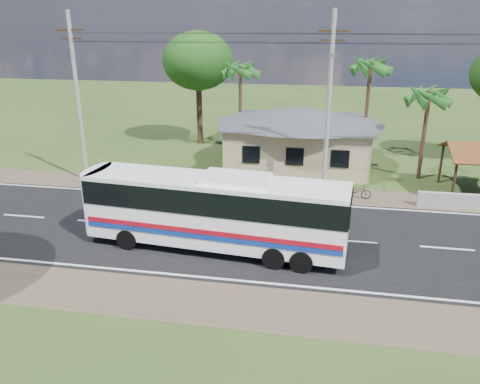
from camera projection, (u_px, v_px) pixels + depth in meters
The scene contains 11 objects.
ground at pixel (262, 235), 24.04m from camera, with size 120.00×120.00×0.00m, color #264217.
road at pixel (262, 234), 24.03m from camera, with size 120.00×16.00×0.03m.
house at pixel (299, 130), 34.97m from camera, with size 12.40×10.00×5.00m.
concrete_barrier at pixel (480, 202), 27.07m from camera, with size 7.00×0.30×0.90m, color #9E9E99.
utility_poles at pixel (323, 103), 27.60m from camera, with size 32.80×2.22×11.00m.
palm_near at pixel (429, 96), 30.66m from camera, with size 2.80×2.80×6.70m.
palm_mid at pixel (371, 66), 34.90m from camera, with size 2.80×2.80×8.20m.
palm_far at pixel (240, 70), 37.18m from camera, with size 2.80×2.80×7.70m.
tree_behind_house at pixel (198, 61), 39.54m from camera, with size 6.00×6.00×9.61m.
coach_bus at pixel (215, 206), 21.84m from camera, with size 12.51×3.72×3.83m.
motorcycle at pixel (356, 191), 28.81m from camera, with size 0.62×1.79×0.94m, color black.
Camera 1 is at (2.71, -21.67, 10.35)m, focal length 35.00 mm.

